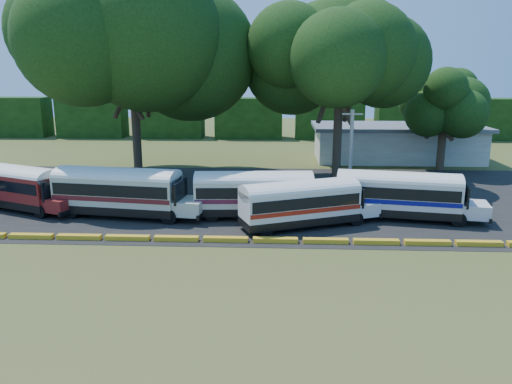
{
  "coord_description": "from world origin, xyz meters",
  "views": [
    {
      "loc": [
        4.71,
        -27.39,
        10.12
      ],
      "look_at": [
        3.09,
        6.0,
        1.89
      ],
      "focal_mm": 35.0,
      "sensor_mm": 36.0,
      "label": 1
    }
  ],
  "objects_px": {
    "bus_cream_west": "(121,189)",
    "tree_west": "(131,40)",
    "bus_red": "(15,184)",
    "bus_white_red": "(303,201)"
  },
  "relations": [
    {
      "from": "bus_cream_west",
      "to": "tree_west",
      "type": "distance_m",
      "value": 16.69
    },
    {
      "from": "bus_cream_west",
      "to": "tree_west",
      "type": "xyz_separation_m",
      "value": [
        -2.35,
        12.62,
        10.67
      ]
    },
    {
      "from": "bus_red",
      "to": "tree_west",
      "type": "distance_m",
      "value": 16.55
    },
    {
      "from": "bus_white_red",
      "to": "tree_west",
      "type": "distance_m",
      "value": 23.46
    },
    {
      "from": "bus_white_red",
      "to": "bus_cream_west",
      "type": "bearing_deg",
      "value": 149.19
    },
    {
      "from": "bus_cream_west",
      "to": "bus_white_red",
      "type": "height_order",
      "value": "bus_cream_west"
    },
    {
      "from": "bus_red",
      "to": "tree_west",
      "type": "xyz_separation_m",
      "value": [
        6.14,
        10.97,
        10.76
      ]
    },
    {
      "from": "bus_cream_west",
      "to": "bus_white_red",
      "type": "bearing_deg",
      "value": -0.09
    },
    {
      "from": "bus_white_red",
      "to": "tree_west",
      "type": "xyz_separation_m",
      "value": [
        -14.95,
        14.42,
        10.89
      ]
    },
    {
      "from": "bus_cream_west",
      "to": "bus_white_red",
      "type": "distance_m",
      "value": 12.74
    }
  ]
}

